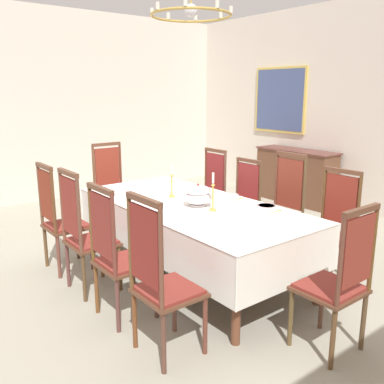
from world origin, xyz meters
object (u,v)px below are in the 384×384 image
at_px(chair_south_a, 60,217).
at_px(chandelier, 191,14).
at_px(spoon_primary, 278,211).
at_px(chair_south_c, 117,253).
at_px(bowl_near_left, 266,207).
at_px(chair_south_b, 84,232).
at_px(candlestick_west, 172,184).
at_px(chair_head_east, 339,279).
at_px(candlestick_east, 213,195).
at_px(soup_tureen, 198,195).
at_px(chair_north_c, 282,209).
at_px(bowl_near_right, 232,196).
at_px(chair_north_d, 332,226).
at_px(framed_painting, 280,100).
at_px(chair_north_b, 240,202).
at_px(spoon_secondary, 240,198).
at_px(sideboard, 296,176).
at_px(chair_south_d, 160,278).
at_px(chair_north_a, 208,191).
at_px(chair_head_west, 112,189).
at_px(dining_table, 191,210).

xyz_separation_m(chair_south_a, chandelier, (0.94, 1.01, 1.96)).
height_order(spoon_primary, chandelier, chandelier).
height_order(chair_south_c, bowl_near_left, chair_south_c).
xyz_separation_m(chair_south_b, candlestick_west, (-0.02, 1.01, 0.31)).
height_order(chair_head_east, bowl_near_left, chair_head_east).
bearing_deg(candlestick_east, soup_tureen, -180.00).
bearing_deg(chair_north_c, bowl_near_right, 65.06).
bearing_deg(candlestick_west, chair_north_d, 37.92).
bearing_deg(candlestick_west, chair_south_a, -120.75).
bearing_deg(bowl_near_right, framed_painting, 123.40).
bearing_deg(bowl_near_left, chair_north_b, 148.79).
distance_m(chair_north_d, bowl_near_left, 0.70).
relative_size(chair_north_b, spoon_secondary, 6.08).
bearing_deg(chair_north_d, candlestick_west, 37.92).
xyz_separation_m(soup_tureen, sideboard, (-1.36, 3.22, -0.42)).
distance_m(candlestick_west, bowl_near_right, 0.65).
bearing_deg(chair_south_a, bowl_near_left, 43.46).
xyz_separation_m(chair_north_c, bowl_near_right, (-0.24, -0.52, 0.18)).
relative_size(bowl_near_left, bowl_near_right, 1.34).
height_order(chair_south_d, spoon_secondary, chair_south_d).
relative_size(chair_north_b, chandelier, 1.41).
bearing_deg(sideboard, chandelier, 111.18).
relative_size(soup_tureen, sideboard, 0.20).
bearing_deg(candlestick_east, chair_north_c, 90.93).
bearing_deg(chair_north_a, chair_head_west, 52.52).
height_order(dining_table, bowl_near_right, bowl_near_right).
relative_size(chair_south_a, chandelier, 1.53).
height_order(sideboard, framed_painting, framed_painting).
xyz_separation_m(chair_north_c, chair_head_east, (1.39, -1.01, -0.03)).
bearing_deg(chair_north_d, sideboard, -45.08).
distance_m(dining_table, chair_south_c, 1.07).
xyz_separation_m(chair_south_c, chair_south_d, (0.64, -0.00, 0.02)).
distance_m(chair_north_c, chandelier, 2.21).
bearing_deg(soup_tureen, chair_south_b, -112.80).
distance_m(chair_south_b, candlestick_west, 1.06).
height_order(chair_south_a, spoon_primary, chair_south_a).
relative_size(chair_south_d, spoon_secondary, 6.85).
height_order(chair_north_b, candlestick_west, candlestick_west).
distance_m(chair_north_c, chair_north_d, 0.64).
bearing_deg(soup_tureen, chair_north_c, 78.37).
bearing_deg(spoon_primary, soup_tureen, -145.36).
xyz_separation_m(chair_north_c, soup_tureen, (-0.21, -1.01, 0.27)).
bearing_deg(soup_tureen, chair_south_d, -50.02).
xyz_separation_m(spoon_primary, chandelier, (-0.73, -0.47, 1.77)).
bearing_deg(chair_south_d, soup_tureen, 129.98).
bearing_deg(chair_south_b, sideboard, 102.44).
distance_m(chair_south_b, chair_head_west, 1.72).
height_order(dining_table, chair_south_c, chair_south_c).
height_order(bowl_near_right, spoon_secondary, bowl_near_right).
relative_size(chair_head_east, bowl_near_left, 5.84).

